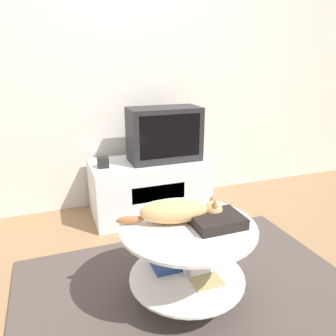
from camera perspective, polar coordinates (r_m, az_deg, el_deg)
name	(u,v)px	position (r m, az deg, el deg)	size (l,w,h in m)	color
ground_plane	(196,303)	(2.07, 4.82, -22.35)	(12.00, 12.00, 0.00)	#93704C
wall_back	(124,66)	(3.10, -7.72, 17.26)	(8.00, 0.05, 2.60)	silver
rug	(196,301)	(2.07, 4.83, -22.14)	(2.04, 1.56, 0.02)	#4C423D
tv_stand	(149,187)	(2.98, -3.31, -3.35)	(1.02, 0.56, 0.50)	white
tv	(164,134)	(2.87, -0.65, 5.91)	(0.62, 0.31, 0.47)	#232326
speaker	(103,162)	(2.77, -11.26, 0.98)	(0.09, 0.09, 0.09)	black
coffee_table	(186,251)	(1.88, 3.24, -14.30)	(0.75, 0.75, 0.48)	#B2B2B7
dvd_box	(217,220)	(1.80, 8.54, -9.03)	(0.27, 0.21, 0.06)	black
cat	(178,211)	(1.80, 1.80, -7.50)	(0.58, 0.24, 0.13)	tan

